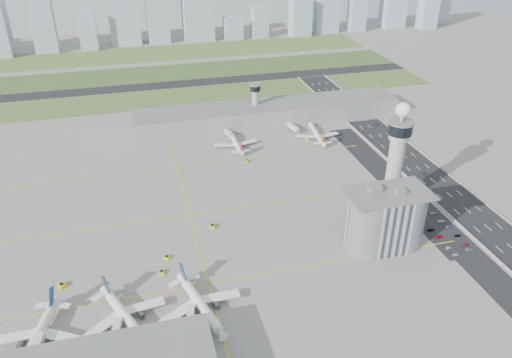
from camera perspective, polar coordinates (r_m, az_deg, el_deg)
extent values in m
plane|color=gray|center=(267.21, 1.94, -6.36)|extent=(1000.00, 1000.00, 0.00)
cube|color=#45622E|center=(461.76, -8.60, 9.24)|extent=(480.00, 50.00, 0.08)
cube|color=#3D5126|center=(532.66, -9.66, 11.87)|extent=(480.00, 60.00, 0.08)
cube|color=#566C33|center=(609.37, -10.52, 13.99)|extent=(480.00, 70.00, 0.08)
cube|color=black|center=(496.58, -9.16, 10.63)|extent=(480.00, 22.00, 0.10)
cube|color=black|center=(315.35, 22.42, -2.75)|extent=(28.00, 500.00, 0.10)
cube|color=#9E9E99|center=(307.32, 20.33, -3.06)|extent=(0.60, 500.00, 1.20)
cube|color=#9E9E99|center=(323.26, 24.44, -2.29)|extent=(0.60, 500.00, 1.20)
cube|color=black|center=(295.04, 19.57, -4.47)|extent=(18.00, 260.00, 0.08)
cube|color=black|center=(286.07, 20.50, -5.80)|extent=(20.00, 44.00, 0.10)
cube|color=yellow|center=(237.26, -5.42, -11.87)|extent=(260.00, 0.60, 0.01)
cube|color=yellow|center=(284.95, -7.56, -4.12)|extent=(260.00, 0.60, 0.01)
cube|color=yellow|center=(336.60, -9.03, 1.34)|extent=(260.00, 0.60, 0.01)
cube|color=yellow|center=(284.95, -7.56, -4.12)|extent=(0.60, 260.00, 0.01)
cylinder|color=#ADAAA5|center=(287.00, 15.46, 0.83)|extent=(8.40, 8.40, 48.00)
cylinder|color=#ADAAA5|center=(277.61, 16.06, 4.82)|extent=(11.00, 11.00, 4.00)
cylinder|color=black|center=(276.06, 16.17, 5.58)|extent=(13.00, 13.00, 6.00)
cylinder|color=slate|center=(274.74, 16.27, 6.25)|extent=(14.00, 14.00, 1.00)
cylinder|color=#ADAAA5|center=(273.82, 16.34, 6.73)|extent=(1.60, 1.60, 5.00)
sphere|color=white|center=(272.22, 16.47, 7.60)|extent=(8.00, 8.00, 8.00)
cylinder|color=#ADAAA5|center=(395.95, -0.08, 8.30)|extent=(5.00, 5.00, 28.00)
cylinder|color=black|center=(390.84, -0.08, 10.36)|extent=(8.00, 8.00, 4.00)
cylinder|color=slate|center=(390.03, -0.08, 10.71)|extent=(8.60, 8.60, 0.80)
cube|color=#B2B2B7|center=(260.25, 14.49, -4.49)|extent=(18.00, 24.00, 30.00)
cylinder|color=#B2B2B7|center=(256.34, 12.71, -4.81)|extent=(24.00, 24.00, 30.00)
cylinder|color=#B2B2B7|center=(264.40, 16.21, -4.18)|extent=(24.00, 24.00, 30.00)
cube|color=slate|center=(252.27, 14.91, -1.58)|extent=(42.00, 24.00, 0.80)
cube|color=slate|center=(251.00, 13.44, -1.11)|extent=(6.00, 5.00, 3.00)
cube|color=slate|center=(252.52, 16.16, -1.39)|extent=(5.00, 4.00, 2.40)
cube|color=gray|center=(399.02, 1.39, 7.46)|extent=(210.00, 32.00, 15.00)
cube|color=slate|center=(396.16, 1.41, 8.52)|extent=(210.00, 32.00, 0.80)
imported|color=silver|center=(271.41, 21.85, -8.02)|extent=(3.48, 1.53, 1.17)
imported|color=slate|center=(275.11, 21.21, -7.34)|extent=(3.67, 1.61, 1.17)
imported|color=#B60B27|center=(281.60, 20.15, -6.19)|extent=(4.53, 2.67, 1.18)
imported|color=black|center=(285.71, 19.38, -5.49)|extent=(4.08, 1.80, 1.16)
imported|color=#0D2151|center=(290.81, 18.56, -4.67)|extent=(3.70, 1.76, 1.22)
imported|color=white|center=(293.95, 17.78, -4.14)|extent=(3.67, 1.44, 1.19)
imported|color=gray|center=(277.68, 23.23, -7.41)|extent=(4.71, 2.72, 1.24)
imported|color=maroon|center=(280.64, 22.81, -6.91)|extent=(4.11, 1.99, 1.15)
imported|color=black|center=(286.04, 22.05, -6.00)|extent=(3.55, 1.67, 1.17)
imported|color=navy|center=(291.30, 21.14, -5.13)|extent=(3.61, 1.38, 1.17)
imported|color=silver|center=(294.95, 20.45, -4.54)|extent=(4.28, 2.51, 1.12)
imported|color=#9798A4|center=(300.43, 19.63, -3.70)|extent=(4.52, 1.96, 1.29)
imported|color=black|center=(341.46, 18.67, 0.59)|extent=(1.52, 3.45, 1.10)
imported|color=navy|center=(407.19, 13.69, 6.02)|extent=(2.00, 4.06, 1.11)
imported|color=slate|center=(451.54, 8.81, 8.83)|extent=(1.67, 3.39, 1.11)
cube|color=#9EADC1|center=(644.66, -23.19, 16.11)|extent=(25.49, 20.39, 66.89)
cube|color=#9EADC1|center=(640.53, -18.70, 15.81)|extent=(20.04, 16.03, 45.20)
cube|color=#9EADC1|center=(656.42, -14.87, 17.36)|extent=(35.76, 28.61, 61.22)
cube|color=#9EADC1|center=(650.70, -11.29, 18.65)|extent=(26.33, 21.06, 83.39)
cube|color=#9EADC1|center=(658.68, -6.69, 18.17)|extent=(36.96, 29.57, 62.11)
cube|color=#9EADC1|center=(661.40, -2.63, 16.85)|extent=(23.01, 18.41, 27.75)
cube|color=#9EADC1|center=(668.08, 0.43, 17.49)|extent=(20.22, 16.18, 38.97)
cube|color=#9EADC1|center=(681.33, 5.09, 17.96)|extent=(26.14, 20.92, 46.89)
cube|color=#9EADC1|center=(703.17, 8.00, 19.58)|extent=(32.26, 25.81, 81.20)
cube|color=#9EADC1|center=(715.64, 11.59, 18.95)|extent=(21.59, 17.28, 68.75)
cube|color=#9EADC1|center=(750.85, 15.48, 18.78)|extent=(30.25, 24.20, 63.40)
cube|color=#9EADC1|center=(755.75, 19.24, 18.62)|extent=(23.04, 18.43, 71.56)
cube|color=#9EADC1|center=(800.73, 20.29, 17.86)|extent=(22.64, 18.11, 41.06)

